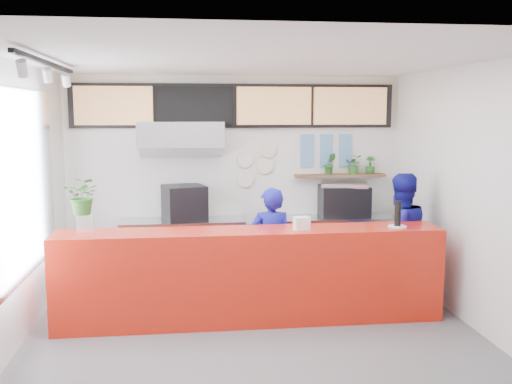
% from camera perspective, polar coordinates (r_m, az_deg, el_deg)
% --- Properties ---
extents(floor, '(5.00, 5.00, 0.00)m').
position_cam_1_polar(floor, '(6.56, -0.14, -13.95)').
color(floor, slate).
rests_on(floor, ground).
extents(ceiling, '(5.00, 5.00, 0.00)m').
position_cam_1_polar(ceiling, '(6.12, -0.15, 13.12)').
color(ceiling, silver).
extents(wall_back, '(5.00, 0.00, 5.00)m').
position_cam_1_polar(wall_back, '(8.63, -2.09, 1.61)').
color(wall_back, white).
rests_on(wall_back, ground).
extents(wall_left, '(0.00, 5.00, 5.00)m').
position_cam_1_polar(wall_left, '(6.38, -23.06, -1.24)').
color(wall_left, white).
rests_on(wall_left, ground).
extents(wall_right, '(0.00, 5.00, 5.00)m').
position_cam_1_polar(wall_right, '(6.92, 20.90, -0.46)').
color(wall_right, white).
rests_on(wall_right, ground).
extents(service_counter, '(4.50, 0.60, 1.10)m').
position_cam_1_polar(service_counter, '(6.76, -0.54, -8.37)').
color(service_counter, red).
rests_on(service_counter, ground).
extents(cream_band, '(5.00, 0.02, 0.80)m').
position_cam_1_polar(cream_band, '(8.57, -2.12, 8.93)').
color(cream_band, beige).
rests_on(cream_band, wall_back).
extents(prep_bench, '(1.80, 0.60, 0.90)m').
position_cam_1_polar(prep_bench, '(8.49, -7.30, -5.76)').
color(prep_bench, '#B2B5BA').
rests_on(prep_bench, ground).
extents(panini_oven, '(0.69, 0.69, 0.51)m').
position_cam_1_polar(panini_oven, '(8.35, -7.18, -1.06)').
color(panini_oven, black).
rests_on(panini_oven, prep_bench).
extents(extraction_hood, '(1.20, 0.70, 0.35)m').
position_cam_1_polar(extraction_hood, '(8.21, -7.51, 5.78)').
color(extraction_hood, '#B2B5BA').
rests_on(extraction_hood, ceiling).
extents(hood_lip, '(1.20, 0.69, 0.31)m').
position_cam_1_polar(hood_lip, '(8.22, -7.49, 4.38)').
color(hood_lip, '#B2B5BA').
rests_on(hood_lip, ceiling).
extents(right_bench, '(1.80, 0.60, 0.90)m').
position_cam_1_polar(right_bench, '(8.77, 7.97, -5.32)').
color(right_bench, '#B2B5BA').
rests_on(right_bench, ground).
extents(espresso_machine, '(0.74, 0.55, 0.46)m').
position_cam_1_polar(espresso_machine, '(8.67, 8.79, -0.91)').
color(espresso_machine, black).
rests_on(espresso_machine, right_bench).
extents(espresso_tray, '(0.77, 0.62, 0.06)m').
position_cam_1_polar(espresso_tray, '(8.64, 8.82, 0.74)').
color(espresso_tray, '#B8BABF').
rests_on(espresso_tray, espresso_machine).
extents(herb_shelf, '(1.40, 0.18, 0.04)m').
position_cam_1_polar(herb_shelf, '(8.81, 8.39, 1.66)').
color(herb_shelf, brown).
rests_on(herb_shelf, wall_back).
extents(menu_board_far_left, '(1.10, 0.10, 0.55)m').
position_cam_1_polar(menu_board_far_left, '(8.50, -14.03, 8.38)').
color(menu_board_far_left, tan).
rests_on(menu_board_far_left, wall_back).
extents(menu_board_mid_left, '(1.10, 0.10, 0.55)m').
position_cam_1_polar(menu_board_mid_left, '(8.43, -6.10, 8.57)').
color(menu_board_mid_left, black).
rests_on(menu_board_mid_left, wall_back).
extents(menu_board_mid_right, '(1.10, 0.10, 0.55)m').
position_cam_1_polar(menu_board_mid_right, '(8.53, 1.80, 8.60)').
color(menu_board_mid_right, tan).
rests_on(menu_board_mid_right, wall_back).
extents(menu_board_far_right, '(1.10, 0.10, 0.55)m').
position_cam_1_polar(menu_board_far_right, '(8.78, 9.39, 8.48)').
color(menu_board_far_right, tan).
rests_on(menu_board_far_right, wall_back).
extents(soffit, '(4.80, 0.04, 0.65)m').
position_cam_1_polar(soffit, '(8.54, -2.10, 8.60)').
color(soffit, black).
rests_on(soffit, wall_back).
extents(window_pane, '(0.04, 2.20, 1.90)m').
position_cam_1_polar(window_pane, '(6.63, -22.19, 0.88)').
color(window_pane, silver).
rests_on(window_pane, wall_left).
extents(window_frame, '(0.03, 2.30, 2.00)m').
position_cam_1_polar(window_frame, '(6.63, -22.02, 0.88)').
color(window_frame, '#B2B5BA').
rests_on(window_frame, wall_left).
extents(track_rail, '(0.05, 2.40, 0.04)m').
position_cam_1_polar(track_rail, '(6.23, -20.17, 12.01)').
color(track_rail, black).
rests_on(track_rail, ceiling).
extents(dec_plate_a, '(0.24, 0.03, 0.24)m').
position_cam_1_polar(dec_plate_a, '(8.59, -1.08, 3.26)').
color(dec_plate_a, silver).
rests_on(dec_plate_a, wall_back).
extents(dec_plate_b, '(0.24, 0.03, 0.24)m').
position_cam_1_polar(dec_plate_b, '(8.64, 0.90, 2.62)').
color(dec_plate_b, silver).
rests_on(dec_plate_b, wall_back).
extents(dec_plate_c, '(0.24, 0.03, 0.24)m').
position_cam_1_polar(dec_plate_c, '(8.62, -1.08, 1.27)').
color(dec_plate_c, silver).
rests_on(dec_plate_c, wall_back).
extents(dec_plate_d, '(0.24, 0.03, 0.24)m').
position_cam_1_polar(dec_plate_d, '(8.62, 1.23, 4.28)').
color(dec_plate_d, silver).
rests_on(dec_plate_d, wall_back).
extents(photo_frame_a, '(0.20, 0.02, 0.25)m').
position_cam_1_polar(photo_frame_a, '(8.73, 5.14, 4.95)').
color(photo_frame_a, '#598CBF').
rests_on(photo_frame_a, wall_back).
extents(photo_frame_b, '(0.20, 0.02, 0.25)m').
position_cam_1_polar(photo_frame_b, '(8.80, 7.06, 4.94)').
color(photo_frame_b, '#598CBF').
rests_on(photo_frame_b, wall_back).
extents(photo_frame_c, '(0.20, 0.02, 0.25)m').
position_cam_1_polar(photo_frame_c, '(8.88, 8.95, 4.93)').
color(photo_frame_c, '#598CBF').
rests_on(photo_frame_c, wall_back).
extents(photo_frame_d, '(0.20, 0.02, 0.25)m').
position_cam_1_polar(photo_frame_d, '(8.75, 5.12, 3.31)').
color(photo_frame_d, '#598CBF').
rests_on(photo_frame_d, wall_back).
extents(photo_frame_e, '(0.20, 0.02, 0.25)m').
position_cam_1_polar(photo_frame_e, '(8.82, 7.03, 3.32)').
color(photo_frame_e, '#598CBF').
rests_on(photo_frame_e, wall_back).
extents(photo_frame_f, '(0.20, 0.02, 0.25)m').
position_cam_1_polar(photo_frame_f, '(8.89, 8.91, 3.32)').
color(photo_frame_f, '#598CBF').
rests_on(photo_frame_f, wall_back).
extents(staff_center, '(0.56, 0.37, 1.53)m').
position_cam_1_polar(staff_center, '(7.23, 1.49, -5.54)').
color(staff_center, '#151690').
rests_on(staff_center, ground).
extents(staff_right, '(0.94, 0.80, 1.68)m').
position_cam_1_polar(staff_right, '(7.68, 14.16, -4.40)').
color(staff_right, '#151690').
rests_on(staff_right, ground).
extents(herb_b, '(0.18, 0.15, 0.32)m').
position_cam_1_polar(herb_b, '(8.75, 7.41, 2.84)').
color(herb_b, '#2A6924').
rests_on(herb_b, herb_shelf).
extents(herb_c, '(0.33, 0.31, 0.29)m').
position_cam_1_polar(herb_c, '(8.86, 9.79, 2.75)').
color(herb_c, '#2A6924').
rests_on(herb_c, herb_shelf).
extents(herb_d, '(0.19, 0.18, 0.27)m').
position_cam_1_polar(herb_d, '(8.93, 11.34, 2.67)').
color(herb_d, '#2A6924').
rests_on(herb_d, herb_shelf).
extents(glass_vase, '(0.23, 0.23, 0.22)m').
position_cam_1_polar(glass_vase, '(6.66, -16.77, -3.11)').
color(glass_vase, white).
rests_on(glass_vase, service_counter).
extents(basil_vase, '(0.44, 0.40, 0.42)m').
position_cam_1_polar(basil_vase, '(6.61, -16.88, -0.37)').
color(basil_vase, '#2A6924').
rests_on(basil_vase, glass_vase).
extents(napkin_holder, '(0.20, 0.15, 0.16)m').
position_cam_1_polar(napkin_holder, '(6.61, 4.59, -3.17)').
color(napkin_holder, white).
rests_on(napkin_holder, service_counter).
extents(white_plate, '(0.24, 0.24, 0.02)m').
position_cam_1_polar(white_plate, '(6.98, 13.95, -3.37)').
color(white_plate, white).
rests_on(white_plate, service_counter).
extents(pepper_mill, '(0.10, 0.10, 0.30)m').
position_cam_1_polar(pepper_mill, '(6.95, 13.99, -2.09)').
color(pepper_mill, black).
rests_on(pepper_mill, white_plate).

